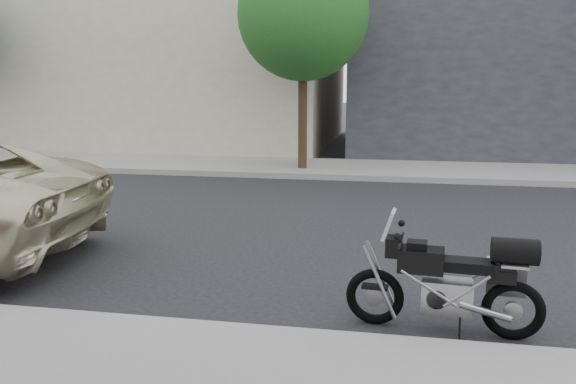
{
  "coord_description": "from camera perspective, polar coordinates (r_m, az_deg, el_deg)",
  "views": [
    {
      "loc": [
        -0.31,
        8.9,
        2.43
      ],
      "look_at": [
        1.09,
        1.21,
        0.9
      ],
      "focal_mm": 35.0,
      "sensor_mm": 36.0,
      "label": 1
    }
  ],
  "objects": [
    {
      "name": "street_tree_mid",
      "position": [
        15.18,
        1.55,
        17.54
      ],
      "size": [
        3.4,
        3.4,
        5.7
      ],
      "color": "#372619",
      "rests_on": "far_sidewalk"
    },
    {
      "name": "far_sidewalk",
      "position": [
        15.59,
        9.04,
        2.26
      ],
      "size": [
        44.0,
        3.0,
        0.15
      ],
      "primitive_type": "cube",
      "color": "gray",
      "rests_on": "ground"
    },
    {
      "name": "motorcycle",
      "position": [
        5.78,
        16.74,
        -8.72
      ],
      "size": [
        1.91,
        0.61,
        1.21
      ],
      "rotation": [
        0.0,
        0.0,
        -0.09
      ],
      "color": "black",
      "rests_on": "ground"
    },
    {
      "name": "ground",
      "position": [
        9.24,
        8.03,
        -4.29
      ],
      "size": [
        120.0,
        120.0,
        0.0
      ],
      "primitive_type": "plane",
      "color": "black",
      "rests_on": "ground"
    },
    {
      "name": "far_building_cream",
      "position": [
        24.31,
        -12.66,
        14.53
      ],
      "size": [
        14.0,
        11.0,
        8.0
      ],
      "color": "#AFA68C",
      "rests_on": "ground"
    }
  ]
}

